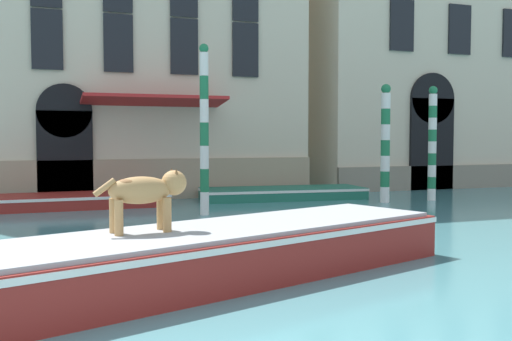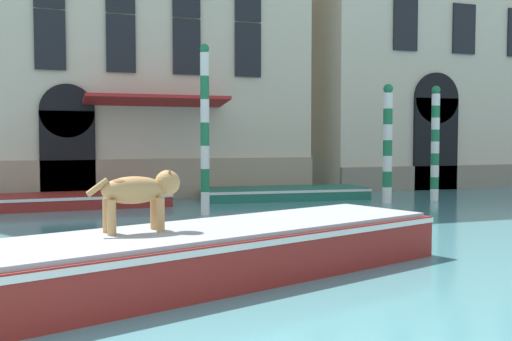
{
  "view_description": "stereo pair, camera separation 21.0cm",
  "coord_description": "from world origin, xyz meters",
  "px_view_note": "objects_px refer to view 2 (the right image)",
  "views": [
    {
      "loc": [
        -0.85,
        -2.97,
        2.0
      ],
      "look_at": [
        4.13,
        10.56,
        1.2
      ],
      "focal_mm": 42.0,
      "sensor_mm": 36.0,
      "label": 1
    },
    {
      "loc": [
        -0.65,
        -3.04,
        2.0
      ],
      "look_at": [
        4.13,
        10.56,
        1.2
      ],
      "focal_mm": 42.0,
      "sensor_mm": 36.0,
      "label": 2
    }
  ],
  "objects_px": {
    "dog_on_deck": "(140,191)",
    "mooring_pole_2": "(388,143)",
    "boat_moored_far": "(285,193)",
    "boat_moored_near_palazzo": "(79,200)",
    "boat_foreground": "(182,256)",
    "mooring_pole_3": "(435,143)",
    "mooring_pole_0": "(205,129)"
  },
  "relations": [
    {
      "from": "boat_moored_near_palazzo",
      "to": "mooring_pole_0",
      "type": "xyz_separation_m",
      "value": [
        2.99,
        -2.87,
        2.01
      ]
    },
    {
      "from": "mooring_pole_0",
      "to": "mooring_pole_2",
      "type": "xyz_separation_m",
      "value": [
        5.98,
        0.94,
        -0.38
      ]
    },
    {
      "from": "boat_moored_near_palazzo",
      "to": "dog_on_deck",
      "type": "bearing_deg",
      "value": -89.36
    },
    {
      "from": "boat_foreground",
      "to": "mooring_pole_0",
      "type": "distance_m",
      "value": 7.57
    },
    {
      "from": "boat_moored_far",
      "to": "mooring_pole_0",
      "type": "bearing_deg",
      "value": -134.51
    },
    {
      "from": "dog_on_deck",
      "to": "mooring_pole_2",
      "type": "height_order",
      "value": "mooring_pole_2"
    },
    {
      "from": "mooring_pole_2",
      "to": "mooring_pole_3",
      "type": "bearing_deg",
      "value": 0.48
    },
    {
      "from": "dog_on_deck",
      "to": "mooring_pole_3",
      "type": "distance_m",
      "value": 13.07
    },
    {
      "from": "boat_foreground",
      "to": "boat_moored_near_palazzo",
      "type": "relative_size",
      "value": 1.71
    },
    {
      "from": "mooring_pole_3",
      "to": "boat_moored_near_palazzo",
      "type": "bearing_deg",
      "value": 169.89
    },
    {
      "from": "mooring_pole_0",
      "to": "mooring_pole_2",
      "type": "height_order",
      "value": "mooring_pole_0"
    },
    {
      "from": "dog_on_deck",
      "to": "boat_moored_near_palazzo",
      "type": "xyz_separation_m",
      "value": [
        -0.31,
        9.8,
        -1.08
      ]
    },
    {
      "from": "mooring_pole_3",
      "to": "boat_foreground",
      "type": "bearing_deg",
      "value": -141.03
    },
    {
      "from": "boat_foreground",
      "to": "dog_on_deck",
      "type": "relative_size",
      "value": 6.97
    },
    {
      "from": "mooring_pole_2",
      "to": "dog_on_deck",
      "type": "bearing_deg",
      "value": -137.76
    },
    {
      "from": "boat_foreground",
      "to": "dog_on_deck",
      "type": "height_order",
      "value": "dog_on_deck"
    },
    {
      "from": "boat_moored_near_palazzo",
      "to": "mooring_pole_2",
      "type": "height_order",
      "value": "mooring_pole_2"
    },
    {
      "from": "boat_moored_near_palazzo",
      "to": "mooring_pole_0",
      "type": "distance_m",
      "value": 4.6
    },
    {
      "from": "boat_moored_near_palazzo",
      "to": "boat_moored_far",
      "type": "distance_m",
      "value": 6.42
    },
    {
      "from": "dog_on_deck",
      "to": "boat_moored_far",
      "type": "bearing_deg",
      "value": 50.37
    },
    {
      "from": "mooring_pole_0",
      "to": "mooring_pole_2",
      "type": "distance_m",
      "value": 6.07
    },
    {
      "from": "mooring_pole_0",
      "to": "mooring_pole_3",
      "type": "distance_m",
      "value": 7.79
    },
    {
      "from": "dog_on_deck",
      "to": "boat_moored_far",
      "type": "xyz_separation_m",
      "value": [
        6.11,
        9.87,
        -1.09
      ]
    },
    {
      "from": "dog_on_deck",
      "to": "mooring_pole_3",
      "type": "xyz_separation_m",
      "value": [
        10.4,
        7.89,
        0.54
      ]
    },
    {
      "from": "dog_on_deck",
      "to": "boat_moored_near_palazzo",
      "type": "height_order",
      "value": "dog_on_deck"
    },
    {
      "from": "boat_foreground",
      "to": "dog_on_deck",
      "type": "bearing_deg",
      "value": 151.17
    },
    {
      "from": "dog_on_deck",
      "to": "mooring_pole_3",
      "type": "height_order",
      "value": "mooring_pole_3"
    },
    {
      "from": "mooring_pole_0",
      "to": "dog_on_deck",
      "type": "bearing_deg",
      "value": -111.18
    },
    {
      "from": "boat_moored_far",
      "to": "mooring_pole_2",
      "type": "xyz_separation_m",
      "value": [
        2.56,
        -2.0,
        1.63
      ]
    },
    {
      "from": "dog_on_deck",
      "to": "mooring_pole_3",
      "type": "bearing_deg",
      "value": 29.31
    },
    {
      "from": "mooring_pole_2",
      "to": "boat_moored_far",
      "type": "bearing_deg",
      "value": 141.97
    },
    {
      "from": "dog_on_deck",
      "to": "mooring_pole_2",
      "type": "bearing_deg",
      "value": 34.38
    }
  ]
}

